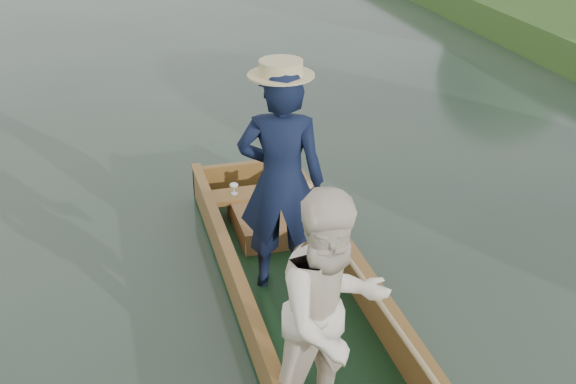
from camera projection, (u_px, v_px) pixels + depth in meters
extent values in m
plane|color=#283D30|center=(307.00, 327.00, 5.92)|extent=(120.00, 120.00, 0.00)
cube|color=black|center=(307.00, 323.00, 5.90)|extent=(1.10, 5.00, 0.08)
cube|color=#8F5D2C|center=(246.00, 313.00, 5.69)|extent=(0.08, 5.00, 0.32)
cube|color=#8F5D2C|center=(367.00, 293.00, 5.93)|extent=(0.08, 5.00, 0.32)
cube|color=#8F5D2C|center=(243.00, 176.00, 7.93)|extent=(1.10, 0.08, 0.32)
cube|color=#8F5D2C|center=(245.00, 294.00, 5.61)|extent=(0.10, 5.00, 0.04)
cube|color=#8F5D2C|center=(368.00, 275.00, 5.85)|extent=(0.10, 5.00, 0.04)
cube|color=#8F5D2C|center=(255.00, 194.00, 7.42)|extent=(0.94, 0.30, 0.05)
imported|color=#101732|center=(281.00, 182.00, 5.91)|extent=(0.83, 0.68, 1.97)
cylinder|color=beige|center=(281.00, 71.00, 5.48)|extent=(0.52, 0.52, 0.12)
imported|color=white|center=(332.00, 316.00, 4.48)|extent=(0.99, 0.86, 1.73)
cube|color=#A15434|center=(278.00, 218.00, 7.17)|extent=(0.85, 0.90, 0.22)
sphere|color=tan|center=(306.00, 201.00, 7.05)|extent=(0.19, 0.19, 0.19)
sphere|color=tan|center=(306.00, 188.00, 6.98)|extent=(0.14, 0.14, 0.14)
sphere|color=tan|center=(301.00, 183.00, 6.94)|extent=(0.05, 0.05, 0.05)
sphere|color=tan|center=(311.00, 182.00, 6.97)|extent=(0.05, 0.05, 0.05)
sphere|color=tan|center=(308.00, 192.00, 6.94)|extent=(0.06, 0.06, 0.06)
sphere|color=tan|center=(298.00, 200.00, 7.00)|extent=(0.07, 0.07, 0.07)
sphere|color=tan|center=(315.00, 198.00, 7.04)|extent=(0.07, 0.07, 0.07)
sphere|color=tan|center=(302.00, 210.00, 7.05)|extent=(0.07, 0.07, 0.07)
sphere|color=tan|center=(311.00, 209.00, 7.08)|extent=(0.07, 0.07, 0.07)
cylinder|color=silver|center=(234.00, 193.00, 7.35)|extent=(0.07, 0.07, 0.01)
cylinder|color=silver|center=(234.00, 190.00, 7.34)|extent=(0.01, 0.01, 0.08)
ellipsoid|color=silver|center=(234.00, 185.00, 7.31)|extent=(0.09, 0.09, 0.05)
cylinder|color=tan|center=(373.00, 294.00, 5.54)|extent=(0.04, 4.46, 0.20)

